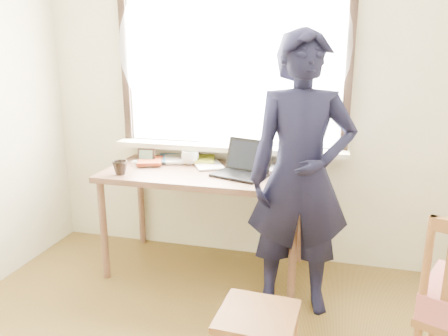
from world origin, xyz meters
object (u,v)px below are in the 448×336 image
(mug_white, at_px, (190,158))
(laptop, at_px, (243,167))
(desk, at_px, (206,181))
(work_chair, at_px, (257,324))
(person, at_px, (301,177))
(mug_dark, at_px, (120,168))

(mug_white, bearing_deg, laptop, -21.61)
(desk, distance_m, laptop, 0.33)
(work_chair, bearing_deg, desk, 118.90)
(mug_white, relative_size, person, 0.08)
(mug_dark, bearing_deg, mug_white, 45.87)
(laptop, xyz_separation_m, person, (0.43, -0.30, 0.04))
(work_chair, xyz_separation_m, person, (0.12, 0.77, 0.57))
(desk, bearing_deg, work_chair, -61.10)
(mug_dark, height_order, work_chair, mug_dark)
(laptop, xyz_separation_m, mug_dark, (-0.86, -0.22, -0.01))
(desk, xyz_separation_m, person, (0.73, -0.33, 0.18))
(desk, bearing_deg, mug_dark, -156.16)
(desk, height_order, laptop, laptop)
(laptop, relative_size, mug_white, 3.19)
(mug_white, relative_size, work_chair, 0.34)
(mug_dark, height_order, person, person)
(laptop, distance_m, work_chair, 1.23)
(desk, bearing_deg, person, -24.18)
(mug_dark, distance_m, work_chair, 1.53)
(person, bearing_deg, laptop, 134.25)
(desk, height_order, person, person)
(desk, relative_size, mug_dark, 13.92)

